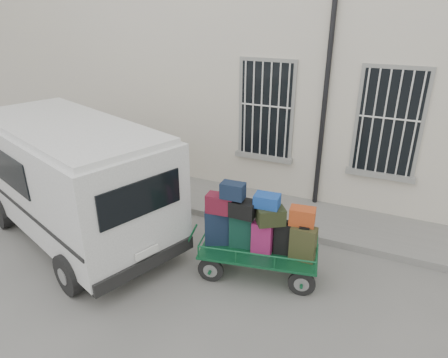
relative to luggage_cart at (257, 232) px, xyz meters
name	(u,v)px	position (x,y,z in m)	size (l,w,h in m)	color
ground	(230,262)	(-0.59, 0.15, -0.89)	(80.00, 80.00, 0.00)	#63635E
building	(311,65)	(-0.59, 5.65, 2.11)	(24.00, 5.15, 6.00)	beige
sidewalk	(267,209)	(-0.59, 2.35, -0.82)	(24.00, 1.70, 0.15)	slate
luggage_cart	(257,232)	(0.00, 0.00, 0.00)	(2.46, 1.30, 1.80)	black
van	(72,174)	(-3.85, -0.28, 0.52)	(5.27, 3.57, 2.47)	silver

